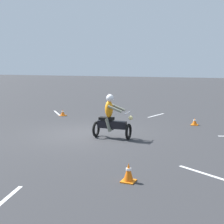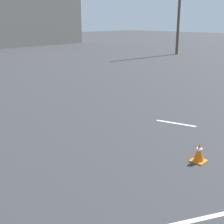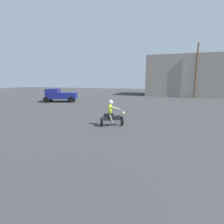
# 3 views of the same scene
# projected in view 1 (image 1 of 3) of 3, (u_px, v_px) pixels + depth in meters

# --- Properties ---
(ground_plane) EXTENTS (120.00, 120.00, 0.00)m
(ground_plane) POSITION_uv_depth(u_px,v_px,m) (86.00, 134.00, 12.54)
(ground_plane) COLOR #333335
(motorcycle_rider_foreground) EXTENTS (1.53, 0.72, 1.66)m
(motorcycle_rider_foreground) POSITION_uv_depth(u_px,v_px,m) (111.00, 119.00, 11.69)
(motorcycle_rider_foreground) COLOR black
(motorcycle_rider_foreground) RESTS_ON ground
(traffic_cone_far_right) EXTENTS (0.32, 0.32, 0.33)m
(traffic_cone_far_right) POSITION_uv_depth(u_px,v_px,m) (195.00, 122.00, 14.30)
(traffic_cone_far_right) COLOR orange
(traffic_cone_far_right) RESTS_ON ground
(traffic_cone_far_center) EXTENTS (0.32, 0.32, 0.34)m
(traffic_cone_far_center) POSITION_uv_depth(u_px,v_px,m) (63.00, 113.00, 16.96)
(traffic_cone_far_center) COLOR orange
(traffic_cone_far_center) RESTS_ON ground
(traffic_cone_far_left) EXTENTS (0.32, 0.32, 0.46)m
(traffic_cone_far_left) POSITION_uv_depth(u_px,v_px,m) (129.00, 173.00, 7.35)
(traffic_cone_far_left) COLOR orange
(traffic_cone_far_left) RESTS_ON ground
(lane_stripe_n) EXTENTS (0.40, 1.26, 0.01)m
(lane_stripe_n) POSITION_uv_depth(u_px,v_px,m) (7.00, 198.00, 6.47)
(lane_stripe_n) COLOR silver
(lane_stripe_n) RESTS_ON ground
(lane_stripe_nw) EXTENTS (1.97, 1.12, 0.01)m
(lane_stripe_nw) POSITION_uv_depth(u_px,v_px,m) (215.00, 177.00, 7.69)
(lane_stripe_nw) COLOR silver
(lane_stripe_nw) RESTS_ON ground
(lane_stripe_s) EXTENTS (0.51, 1.70, 0.01)m
(lane_stripe_s) POSITION_uv_depth(u_px,v_px,m) (156.00, 115.00, 17.10)
(lane_stripe_s) COLOR silver
(lane_stripe_s) RESTS_ON ground
(lane_stripe_se) EXTENTS (1.31, 1.42, 0.01)m
(lane_stripe_se) POSITION_uv_depth(u_px,v_px,m) (57.00, 113.00, 17.98)
(lane_stripe_se) COLOR silver
(lane_stripe_se) RESTS_ON ground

